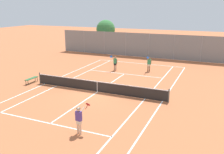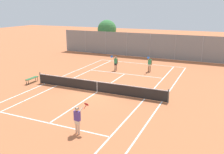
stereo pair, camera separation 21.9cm
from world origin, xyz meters
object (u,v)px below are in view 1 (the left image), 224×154
player_near_side (79,119)px  loose_tennis_ball_1 (143,65)px  player_far_left (115,62)px  loose_tennis_ball_2 (143,78)px  player_far_right (149,63)px  tennis_net (97,86)px  tree_behind_left (105,30)px  courtside_bench (31,79)px  loose_tennis_ball_0 (156,97)px

player_near_side → loose_tennis_ball_1: 18.14m
player_far_left → loose_tennis_ball_2: 4.31m
player_far_right → tennis_net: bearing=-103.9°
player_far_left → player_far_right: bearing=16.7°
player_far_left → tree_behind_left: bearing=119.7°
courtside_bench → player_far_right: bearing=43.9°
player_far_left → player_near_side: bearing=-75.0°
player_near_side → tree_behind_left: bearing=111.9°
tree_behind_left → courtside_bench: bearing=-86.7°
tennis_net → loose_tennis_ball_0: size_ratio=181.82×
player_far_left → loose_tennis_ball_2: size_ratio=26.88×
player_far_right → loose_tennis_ball_1: bearing=116.9°
player_far_right → courtside_bench: bearing=-136.1°
player_far_left → tree_behind_left: tree_behind_left is taller
player_near_side → player_far_left: bearing=105.0°
tennis_net → player_far_left: size_ratio=6.76×
tennis_net → loose_tennis_ball_1: (0.65, 11.26, -0.48)m
tree_behind_left → loose_tennis_ball_1: bearing=-40.6°
tree_behind_left → player_far_left: bearing=-60.3°
player_far_left → player_far_right: 3.74m
player_far_left → courtside_bench: (-5.34, -7.50, -0.52)m
player_near_side → loose_tennis_ball_0: (2.49, 7.56, -0.89)m
courtside_bench → tree_behind_left: bearing=93.3°
player_far_right → loose_tennis_ball_1: size_ratio=26.88×
player_far_left → player_far_right: size_ratio=1.00×
player_far_left → loose_tennis_ball_0: player_far_left is taller
player_far_right → tree_behind_left: bearing=134.5°
player_near_side → loose_tennis_ball_1: player_near_side is taller
player_far_left → loose_tennis_ball_0: size_ratio=26.88×
loose_tennis_ball_1 → courtside_bench: bearing=-123.2°
loose_tennis_ball_2 → courtside_bench: bearing=-147.9°
player_near_side → tennis_net: bearing=108.8°
loose_tennis_ball_1 → courtside_bench: size_ratio=0.04×
loose_tennis_ball_1 → loose_tennis_ball_2: 5.89m
player_far_left → loose_tennis_ball_2: bearing=-24.4°
player_far_left → loose_tennis_ball_0: bearing=-46.3°
player_far_right → loose_tennis_ball_1: (-1.44, 2.83, -0.89)m
loose_tennis_ball_2 → courtside_bench: 10.84m
loose_tennis_ball_0 → loose_tennis_ball_1: same height
player_near_side → player_far_right: same height
loose_tennis_ball_2 → loose_tennis_ball_1: bearing=106.7°
player_near_side → loose_tennis_ball_2: 12.43m
loose_tennis_ball_2 → tennis_net: bearing=-112.7°
player_far_right → tree_behind_left: 14.45m
player_far_left → player_far_right: same height
tennis_net → player_far_right: bearing=76.1°
loose_tennis_ball_1 → courtside_bench: (-7.48, -11.40, 0.38)m
tennis_net → tree_behind_left: tree_behind_left is taller
player_far_right → loose_tennis_ball_0: 8.17m
courtside_bench → tree_behind_left: 19.00m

